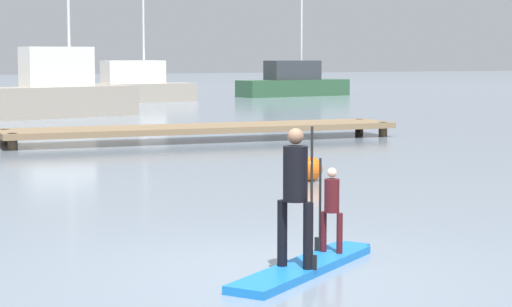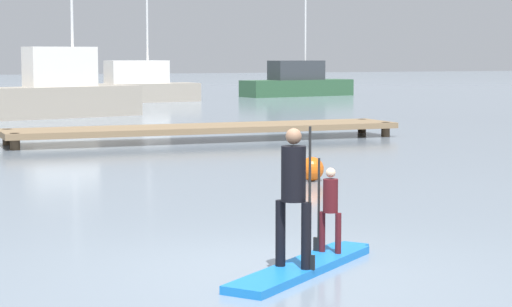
# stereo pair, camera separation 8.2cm
# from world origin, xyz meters

# --- Properties ---
(ground_plane) EXTENTS (240.00, 240.00, 0.00)m
(ground_plane) POSITION_xyz_m (0.00, 0.00, 0.00)
(ground_plane) COLOR gray
(paddleboard_near) EXTENTS (2.70, 2.24, 0.10)m
(paddleboard_near) POSITION_xyz_m (0.38, -0.24, 0.05)
(paddleboard_near) COLOR blue
(paddleboard_near) RESTS_ON ground
(paddler_adult) EXTENTS (0.42, 0.45, 1.71)m
(paddler_adult) POSITION_xyz_m (0.15, -0.43, 1.07)
(paddler_adult) COLOR black
(paddler_adult) RESTS_ON paddleboard_near
(paddler_child_solo) EXTENTS (0.29, 0.33, 1.22)m
(paddler_child_solo) POSITION_xyz_m (0.94, 0.21, 0.72)
(paddler_child_solo) COLOR #4C1419
(paddler_child_solo) RESTS_ON paddleboard_near
(fishing_boat_green_midground) EXTENTS (7.62, 2.75, 6.62)m
(fishing_boat_green_midground) POSITION_xyz_m (9.14, 41.67, 0.90)
(fishing_boat_green_midground) COLOR #9E9384
(fishing_boat_green_midground) RESTS_ON ground
(motor_boat_small_navy) EXTENTS (7.83, 3.66, 6.02)m
(motor_boat_small_navy) POSITION_xyz_m (2.67, 29.98, 1.04)
(motor_boat_small_navy) COLOR #9E9384
(motor_boat_small_navy) RESTS_ON ground
(trawler_grey_distant) EXTENTS (7.80, 3.40, 7.16)m
(trawler_grey_distant) POSITION_xyz_m (20.78, 45.37, 0.86)
(trawler_grey_distant) COLOR #2D5638
(trawler_grey_distant) RESTS_ON ground
(floating_dock) EXTENTS (12.37, 2.22, 0.47)m
(floating_dock) POSITION_xyz_m (5.04, 17.26, 0.37)
(floating_dock) COLOR #846B4C
(floating_dock) RESTS_ON ground
(mooring_buoy_near) EXTENTS (0.51, 0.51, 0.51)m
(mooring_buoy_near) POSITION_xyz_m (4.05, 7.39, 0.26)
(mooring_buoy_near) COLOR orange
(mooring_buoy_near) RESTS_ON ground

